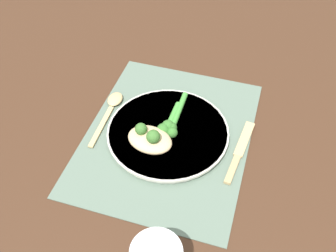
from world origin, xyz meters
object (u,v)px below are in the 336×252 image
(plate, at_px, (168,132))
(broccoli_stalk_rear, at_px, (172,121))
(broccoli_stalk_right, at_px, (169,127))
(knife, at_px, (239,152))
(spoon, at_px, (112,105))
(chicken_fillet, at_px, (150,140))

(plate, relative_size, broccoli_stalk_rear, 1.97)
(broccoli_stalk_right, height_order, knife, broccoli_stalk_right)
(plate, distance_m, spoon, 0.16)
(broccoli_stalk_rear, relative_size, spoon, 0.77)
(knife, xyz_separation_m, spoon, (-0.05, -0.31, 0.00))
(broccoli_stalk_right, bearing_deg, broccoli_stalk_rear, -91.94)
(broccoli_stalk_rear, distance_m, knife, 0.16)
(chicken_fillet, distance_m, knife, 0.19)
(chicken_fillet, xyz_separation_m, broccoli_stalk_right, (-0.05, 0.03, -0.00))
(broccoli_stalk_rear, bearing_deg, broccoli_stalk_right, 85.96)
(plate, xyz_separation_m, chicken_fillet, (0.05, -0.02, 0.02))
(chicken_fillet, height_order, spoon, chicken_fillet)
(knife, bearing_deg, spoon, 177.14)
(broccoli_stalk_right, xyz_separation_m, knife, (0.01, 0.16, -0.02))
(broccoli_stalk_right, xyz_separation_m, spoon, (-0.04, -0.15, -0.02))
(broccoli_stalk_right, relative_size, knife, 0.59)
(chicken_fillet, bearing_deg, spoon, -126.39)
(chicken_fillet, relative_size, broccoli_stalk_rear, 0.80)
(plate, height_order, broccoli_stalk_rear, broccoli_stalk_rear)
(broccoli_stalk_right, bearing_deg, knife, 179.67)
(plate, height_order, spoon, plate)
(plate, distance_m, broccoli_stalk_right, 0.02)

